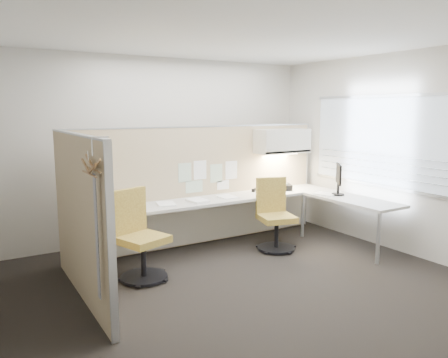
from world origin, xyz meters
TOP-DOWN VIEW (x-y plane):
  - floor at (0.00, 0.00)m, footprint 5.50×4.50m
  - ceiling at (0.00, 0.00)m, footprint 5.50×4.50m
  - wall_back at (0.00, 2.25)m, footprint 5.50×0.02m
  - wall_front at (0.00, -2.25)m, footprint 5.50×0.02m
  - wall_right at (2.75, 0.00)m, footprint 0.02×4.50m
  - window_pane at (2.73, 0.00)m, footprint 0.01×2.80m
  - partition_back at (0.55, 1.60)m, footprint 4.10×0.06m
  - partition_left at (-1.50, 0.50)m, footprint 0.06×2.20m
  - desk at (0.93, 1.13)m, footprint 4.00×2.07m
  - overhead_bin at (1.90, 1.39)m, footprint 0.90×0.36m
  - task_light_strip at (1.90, 1.39)m, footprint 0.60×0.06m
  - pinned_papers at (0.63, 1.57)m, footprint 1.01×0.00m
  - poster at (-1.05, 1.57)m, footprint 0.28×0.00m
  - chair_left at (-0.79, 0.70)m, footprint 0.63×0.65m
  - chair_right at (1.29, 0.76)m, footprint 0.58×0.60m
  - monitor at (2.30, 0.53)m, footprint 0.30×0.36m
  - phone at (1.86, 1.27)m, footprint 0.25×0.24m
  - stapler at (1.40, 1.43)m, footprint 0.14×0.09m
  - tape_dispenser at (1.84, 1.34)m, footprint 0.12×0.09m
  - coat_hook at (-1.58, -0.40)m, footprint 0.18×0.47m
  - paper_stack_0 at (-1.02, 1.22)m, footprint 0.23×0.30m
  - paper_stack_1 at (-0.19, 1.25)m, footprint 0.29×0.34m
  - paper_stack_2 at (0.26, 1.20)m, footprint 0.26×0.32m
  - paper_stack_3 at (0.79, 1.26)m, footprint 0.23×0.30m
  - paper_stack_4 at (1.50, 1.24)m, footprint 0.29×0.34m
  - paper_stack_5 at (2.16, 0.66)m, footprint 0.31×0.36m

SIDE VIEW (x-z plane):
  - floor at x=0.00m, z-range -0.01..0.00m
  - chair_right at x=1.29m, z-range -0.03..0.98m
  - chair_left at x=-0.79m, z-range -0.03..1.03m
  - desk at x=0.93m, z-range 0.24..0.97m
  - paper_stack_3 at x=0.79m, z-range 0.73..0.74m
  - paper_stack_5 at x=2.16m, z-range 0.73..0.75m
  - paper_stack_1 at x=-0.19m, z-range 0.73..0.75m
  - paper_stack_4 at x=1.50m, z-range 0.73..0.76m
  - paper_stack_0 at x=-1.02m, z-range 0.73..0.76m
  - paper_stack_2 at x=0.26m, z-range 0.73..0.76m
  - stapler at x=1.40m, z-range 0.73..0.78m
  - tape_dispenser at x=1.84m, z-range 0.73..0.79m
  - phone at x=1.86m, z-range 0.72..0.84m
  - partition_back at x=0.55m, z-range 0.00..1.75m
  - partition_left at x=-1.50m, z-range 0.00..1.75m
  - monitor at x=2.30m, z-range 0.77..1.24m
  - pinned_papers at x=0.63m, z-range 0.80..1.27m
  - task_light_strip at x=1.90m, z-range 1.29..1.31m
  - wall_back at x=0.00m, z-range 0.00..2.80m
  - wall_front at x=0.00m, z-range 0.00..2.80m
  - wall_right at x=2.75m, z-range 0.00..2.80m
  - coat_hook at x=-1.58m, z-range 0.70..2.12m
  - poster at x=-1.05m, z-range 1.24..1.59m
  - overhead_bin at x=1.90m, z-range 1.32..1.70m
  - window_pane at x=2.73m, z-range 0.90..2.20m
  - ceiling at x=0.00m, z-range 2.80..2.81m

